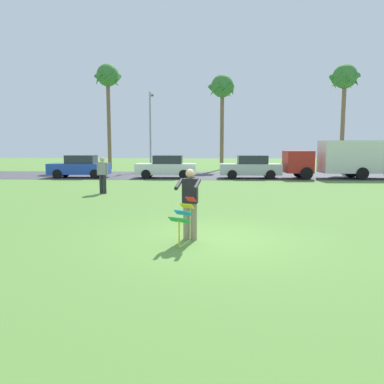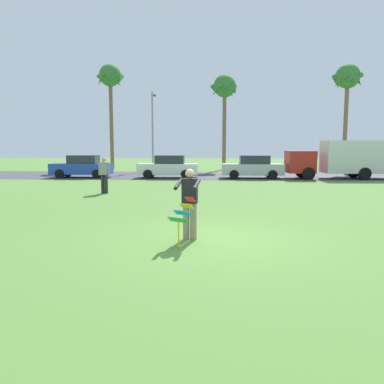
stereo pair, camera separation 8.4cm
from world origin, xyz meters
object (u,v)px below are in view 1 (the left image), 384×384
(parked_car_blue, at_px, (80,167))
(person_walker_near, at_px, (103,174))
(parked_truck_red_cab, at_px, (340,158))
(palm_tree_right_near, at_px, (222,90))
(streetlight_pole, at_px, (151,126))
(palm_tree_centre_far, at_px, (345,81))
(parked_car_silver, at_px, (251,167))
(parked_car_white, at_px, (166,167))
(palm_tree_left_near, at_px, (108,80))
(person_kite_flyer, at_px, (190,201))
(kite_held, at_px, (183,214))

(parked_car_blue, relative_size, person_walker_near, 2.45)
(parked_truck_red_cab, xyz_separation_m, person_walker_near, (-14.07, -8.94, -0.48))
(palm_tree_right_near, xyz_separation_m, streetlight_pole, (-6.47, -2.37, -3.44))
(parked_car_blue, relative_size, streetlight_pole, 0.61)
(palm_tree_right_near, relative_size, person_walker_near, 5.13)
(palm_tree_centre_far, bearing_deg, streetlight_pole, -178.52)
(parked_car_silver, height_order, palm_tree_centre_far, palm_tree_centre_far)
(palm_tree_right_near, bearing_deg, streetlight_pole, -159.88)
(parked_car_white, relative_size, parked_truck_red_cab, 0.62)
(parked_truck_red_cab, relative_size, palm_tree_centre_far, 0.72)
(parked_car_silver, bearing_deg, palm_tree_left_near, 141.12)
(person_kite_flyer, bearing_deg, parked_truck_red_cab, 62.07)
(kite_held, distance_m, streetlight_pole, 26.67)
(parked_car_white, relative_size, streetlight_pole, 0.60)
(parked_car_blue, xyz_separation_m, streetlight_pole, (3.94, 7.63, 3.22))
(person_walker_near, bearing_deg, parked_car_silver, 48.29)
(person_kite_flyer, distance_m, palm_tree_right_near, 28.61)
(kite_held, relative_size, parked_truck_red_cab, 0.16)
(parked_car_white, relative_size, parked_car_silver, 1.00)
(parked_truck_red_cab, bearing_deg, kite_held, -117.46)
(palm_tree_left_near, bearing_deg, palm_tree_centre_far, -5.57)
(parked_truck_red_cab, bearing_deg, parked_car_silver, 179.99)
(palm_tree_left_near, xyz_separation_m, palm_tree_right_near, (10.90, -0.17, -1.02))
(parked_truck_red_cab, bearing_deg, palm_tree_centre_far, 70.86)
(palm_tree_left_near, distance_m, person_walker_near, 21.06)
(parked_car_silver, relative_size, parked_truck_red_cab, 0.62)
(parked_car_white, height_order, streetlight_pole, streetlight_pole)
(parked_car_silver, height_order, palm_tree_left_near, palm_tree_left_near)
(palm_tree_centre_far, bearing_deg, parked_car_blue, -159.00)
(parked_car_blue, height_order, person_walker_near, person_walker_near)
(kite_held, xyz_separation_m, palm_tree_right_near, (1.74, 28.41, 6.70))
(parked_car_silver, distance_m, person_walker_near, 11.97)
(palm_tree_left_near, bearing_deg, parked_car_white, -56.62)
(palm_tree_centre_far, bearing_deg, parked_car_white, -151.42)
(palm_tree_left_near, bearing_deg, palm_tree_right_near, -0.91)
(kite_held, height_order, parked_truck_red_cab, parked_truck_red_cab)
(parked_car_blue, xyz_separation_m, parked_truck_red_cab, (18.24, -0.00, 0.64))
(person_kite_flyer, relative_size, parked_car_white, 0.41)
(parked_car_silver, relative_size, palm_tree_left_near, 0.42)
(person_kite_flyer, height_order, parked_car_silver, person_kite_flyer)
(parked_car_white, distance_m, palm_tree_centre_far, 18.31)
(palm_tree_centre_far, bearing_deg, person_walker_near, -134.77)
(parked_car_white, bearing_deg, palm_tree_centre_far, 28.58)
(palm_tree_centre_far, bearing_deg, parked_truck_red_cab, -109.14)
(parked_car_white, bearing_deg, palm_tree_right_near, 67.25)
(parked_car_blue, height_order, streetlight_pole, streetlight_pole)
(person_kite_flyer, bearing_deg, streetlight_pole, 100.79)
(parked_car_blue, bearing_deg, palm_tree_left_near, 92.77)
(parked_car_blue, distance_m, streetlight_pole, 9.18)
(parked_car_blue, bearing_deg, streetlight_pole, 62.70)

